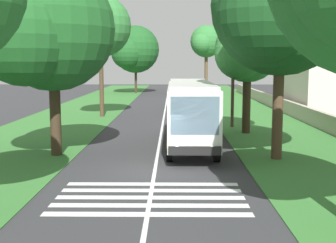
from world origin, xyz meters
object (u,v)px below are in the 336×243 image
at_px(coach_bus, 190,110).
at_px(trailing_car_1, 180,101).
at_px(roadside_tree_left_1, 49,33).
at_px(utility_pole, 233,76).
at_px(roadside_tree_left_0, 134,51).
at_px(roadside_tree_right_3, 245,52).
at_px(trailing_car_0, 186,107).
at_px(roadside_tree_left_2, 99,28).
at_px(roadside_tree_right_1, 206,42).
at_px(roadside_tree_right_0, 277,9).

xyz_separation_m(coach_bus, trailing_car_1, (23.32, 0.20, -1.48)).
bearing_deg(roadside_tree_left_1, utility_pole, -46.16).
xyz_separation_m(roadside_tree_left_0, roadside_tree_right_3, (-40.56, -10.94, -1.12)).
bearing_deg(coach_bus, trailing_car_0, -0.80).
height_order(trailing_car_0, roadside_tree_left_2, roadside_tree_left_2).
relative_size(roadside_tree_left_0, roadside_tree_right_1, 0.99).
height_order(trailing_car_1, utility_pole, utility_pole).
relative_size(coach_bus, roadside_tree_left_1, 1.16).
bearing_deg(roadside_tree_left_0, roadside_tree_right_0, -167.23).
distance_m(trailing_car_1, roadside_tree_right_1, 24.49).
relative_size(roadside_tree_right_0, roadside_tree_right_1, 1.03).
height_order(trailing_car_1, roadside_tree_right_3, roadside_tree_right_3).
distance_m(coach_bus, roadside_tree_left_2, 17.05).
bearing_deg(roadside_tree_left_0, roadside_tree_right_3, -164.90).
relative_size(roadside_tree_left_2, roadside_tree_right_1, 1.00).
relative_size(roadside_tree_left_1, roadside_tree_left_2, 0.91).
height_order(coach_bus, utility_pole, utility_pole).
height_order(trailing_car_0, utility_pole, utility_pole).
height_order(trailing_car_0, roadside_tree_right_1, roadside_tree_right_1).
relative_size(trailing_car_0, roadside_tree_left_1, 0.45).
relative_size(trailing_car_1, roadside_tree_left_1, 0.45).
xyz_separation_m(roadside_tree_left_0, roadside_tree_right_1, (0.76, -11.22, 1.31)).
xyz_separation_m(trailing_car_1, utility_pole, (-15.52, -3.64, 3.18)).
distance_m(roadside_tree_left_2, roadside_tree_right_1, 34.10).
height_order(trailing_car_1, roadside_tree_right_0, roadside_tree_right_0).
bearing_deg(utility_pole, trailing_car_0, 19.33).
xyz_separation_m(roadside_tree_left_1, roadside_tree_right_0, (-0.88, -11.31, 1.07)).
bearing_deg(coach_bus, roadside_tree_right_3, -37.89).
relative_size(roadside_tree_left_0, roadside_tree_left_1, 1.09).
distance_m(roadside_tree_left_1, roadside_tree_right_3, 13.45).
relative_size(roadside_tree_left_1, roadside_tree_right_3, 1.22).
height_order(trailing_car_1, roadside_tree_left_2, roadside_tree_left_2).
distance_m(trailing_car_0, roadside_tree_left_0, 30.11).
relative_size(coach_bus, trailing_car_0, 2.60).
height_order(roadside_tree_left_2, roadside_tree_right_0, roadside_tree_right_0).
height_order(coach_bus, roadside_tree_left_0, roadside_tree_left_0).
height_order(roadside_tree_left_2, roadside_tree_right_3, roadside_tree_left_2).
xyz_separation_m(roadside_tree_left_2, roadside_tree_right_3, (-9.26, -11.33, -2.29)).
bearing_deg(roadside_tree_left_0, roadside_tree_left_2, 179.28).
bearing_deg(roadside_tree_left_0, trailing_car_0, -165.65).
relative_size(coach_bus, roadside_tree_left_2, 1.05).
distance_m(roadside_tree_left_0, roadside_tree_left_1, 48.04).
distance_m(trailing_car_1, roadside_tree_right_3, 19.42).
relative_size(trailing_car_0, utility_pole, 0.59).
relative_size(trailing_car_1, roadside_tree_right_0, 0.39).
bearing_deg(roadside_tree_right_3, trailing_car_1, 12.49).
height_order(roadside_tree_left_0, roadside_tree_right_3, roadside_tree_left_0).
bearing_deg(utility_pole, trailing_car_1, 13.20).
bearing_deg(roadside_tree_right_3, utility_pole, 8.53).
height_order(trailing_car_0, roadside_tree_right_0, roadside_tree_right_0).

